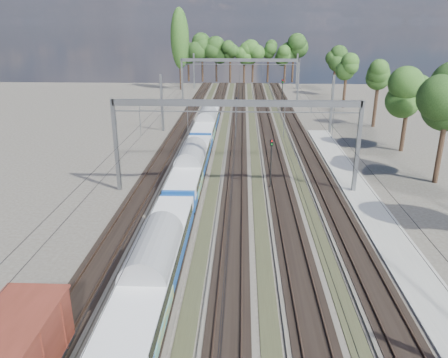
{
  "coord_description": "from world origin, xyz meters",
  "views": [
    {
      "loc": [
        0.61,
        -10.04,
        15.73
      ],
      "look_at": [
        -0.92,
        25.75,
        2.8
      ],
      "focal_mm": 35.0,
      "sensor_mm": 36.0,
      "label": 1
    }
  ],
  "objects_px": {
    "worker": "(237,102)",
    "signal_near": "(271,158)",
    "emu_train": "(191,163)",
    "signal_far": "(282,91)"
  },
  "relations": [
    {
      "from": "signal_near",
      "to": "signal_far",
      "type": "distance_m",
      "value": 40.46
    },
    {
      "from": "worker",
      "to": "signal_near",
      "type": "distance_m",
      "value": 44.74
    },
    {
      "from": "worker",
      "to": "signal_near",
      "type": "height_order",
      "value": "signal_near"
    },
    {
      "from": "signal_far",
      "to": "emu_train",
      "type": "bearing_deg",
      "value": -82.95
    },
    {
      "from": "emu_train",
      "to": "signal_far",
      "type": "distance_m",
      "value": 41.46
    },
    {
      "from": "signal_far",
      "to": "signal_near",
      "type": "bearing_deg",
      "value": -71.83
    },
    {
      "from": "worker",
      "to": "signal_far",
      "type": "height_order",
      "value": "signal_far"
    },
    {
      "from": "signal_near",
      "to": "signal_far",
      "type": "relative_size",
      "value": 0.86
    },
    {
      "from": "worker",
      "to": "signal_near",
      "type": "bearing_deg",
      "value": 177.17
    },
    {
      "from": "signal_far",
      "to": "worker",
      "type": "bearing_deg",
      "value": 177.49
    }
  ]
}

